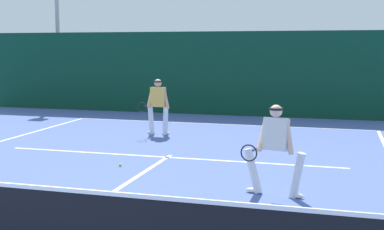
% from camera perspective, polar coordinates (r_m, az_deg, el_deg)
% --- Properties ---
extents(court_line_baseline_far, '(10.20, 0.10, 0.01)m').
position_cam_1_polar(court_line_baseline_far, '(17.50, 2.99, -0.99)').
color(court_line_baseline_far, white).
rests_on(court_line_baseline_far, ground_plane).
extents(court_line_service, '(8.32, 0.10, 0.01)m').
position_cam_1_polar(court_line_service, '(12.28, -2.77, -4.68)').
color(court_line_service, white).
rests_on(court_line_service, ground_plane).
extents(court_line_centre, '(0.10, 6.40, 0.01)m').
position_cam_1_polar(court_line_centre, '(9.62, -8.42, -8.22)').
color(court_line_centre, white).
rests_on(court_line_centre, ground_plane).
extents(tennis_net, '(11.18, 0.09, 1.07)m').
position_cam_1_polar(tennis_net, '(6.82, -19.79, -10.90)').
color(tennis_net, '#1E4723').
rests_on(tennis_net, ground_plane).
extents(player_near, '(1.12, 0.85, 1.62)m').
position_cam_1_polar(player_near, '(9.11, 9.14, -3.42)').
color(player_near, silver).
rests_on(player_near, ground_plane).
extents(player_far, '(0.78, 0.84, 1.66)m').
position_cam_1_polar(player_far, '(15.33, -3.80, 1.22)').
color(player_far, silver).
rests_on(player_far, ground_plane).
extents(tennis_ball, '(0.07, 0.07, 0.07)m').
position_cam_1_polar(tennis_ball, '(11.46, -7.93, -5.48)').
color(tennis_ball, '#D1E033').
rests_on(tennis_ball, ground_plane).
extents(back_fence_windscreen, '(20.77, 0.12, 3.17)m').
position_cam_1_polar(back_fence_windscreen, '(19.59, 4.53, 4.57)').
color(back_fence_windscreen, '#0C3826').
rests_on(back_fence_windscreen, ground_plane).
extents(light_pole, '(0.55, 0.44, 6.39)m').
position_cam_1_polar(light_pole, '(23.76, -14.68, 10.70)').
color(light_pole, '#9EA39E').
rests_on(light_pole, ground_plane).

